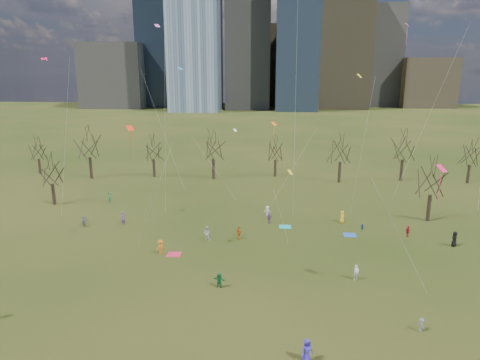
# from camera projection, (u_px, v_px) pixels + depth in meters

# --- Properties ---
(ground) EXTENTS (500.00, 500.00, 0.00)m
(ground) POSITION_uv_depth(u_px,v_px,m) (232.00, 274.00, 44.24)
(ground) COLOR black
(ground) RESTS_ON ground
(downtown_skyline) EXTENTS (212.50, 78.00, 118.00)m
(downtown_skyline) POSITION_uv_depth(u_px,v_px,m) (259.00, 37.00, 238.55)
(downtown_skyline) COLOR slate
(downtown_skyline) RESTS_ON ground
(bare_tree_row) EXTENTS (113.04, 29.80, 9.50)m
(bare_tree_row) POSITION_uv_depth(u_px,v_px,m) (248.00, 151.00, 78.75)
(bare_tree_row) COLOR black
(bare_tree_row) RESTS_ON ground
(blanket_teal) EXTENTS (1.60, 1.50, 0.03)m
(blanket_teal) POSITION_uv_depth(u_px,v_px,m) (285.00, 227.00, 57.64)
(blanket_teal) COLOR teal
(blanket_teal) RESTS_ON ground
(blanket_navy) EXTENTS (1.60, 1.50, 0.03)m
(blanket_navy) POSITION_uv_depth(u_px,v_px,m) (350.00, 235.00, 54.74)
(blanket_navy) COLOR #254BAD
(blanket_navy) RESTS_ON ground
(blanket_crimson) EXTENTS (1.60, 1.50, 0.03)m
(blanket_crimson) POSITION_uv_depth(u_px,v_px,m) (174.00, 254.00, 48.95)
(blanket_crimson) COLOR #C82842
(blanket_crimson) RESTS_ON ground
(person_0) EXTENTS (1.04, 0.89, 1.80)m
(person_0) POSITION_uv_depth(u_px,v_px,m) (307.00, 351.00, 30.65)
(person_0) COLOR #382AB6
(person_0) RESTS_ON ground
(person_1) EXTENTS (0.70, 0.59, 1.62)m
(person_1) POSITION_uv_depth(u_px,v_px,m) (356.00, 273.00, 42.76)
(person_1) COLOR silver
(person_1) RESTS_ON ground
(person_3) EXTENTS (0.66, 0.86, 1.17)m
(person_3) POSITION_uv_depth(u_px,v_px,m) (421.00, 325.00, 34.32)
(person_3) COLOR slate
(person_3) RESTS_ON ground
(person_4) EXTENTS (0.99, 0.98, 1.67)m
(person_4) POSITION_uv_depth(u_px,v_px,m) (239.00, 233.00, 53.19)
(person_4) COLOR orange
(person_4) RESTS_ON ground
(person_5) EXTENTS (1.47, 0.83, 1.51)m
(person_5) POSITION_uv_depth(u_px,v_px,m) (219.00, 280.00, 41.29)
(person_5) COLOR #176A34
(person_5) RESTS_ON ground
(person_6) EXTENTS (1.02, 1.09, 1.87)m
(person_6) POSITION_uv_depth(u_px,v_px,m) (455.00, 239.00, 51.00)
(person_6) COLOR black
(person_6) RESTS_ON ground
(person_7) EXTENTS (0.70, 0.79, 1.82)m
(person_7) POSITION_uv_depth(u_px,v_px,m) (123.00, 218.00, 58.27)
(person_7) COLOR #75458B
(person_7) RESTS_ON ground
(person_8) EXTENTS (0.59, 0.59, 0.96)m
(person_8) POSITION_uv_depth(u_px,v_px,m) (362.00, 227.00, 56.16)
(person_8) COLOR #225095
(person_8) RESTS_ON ground
(person_9) EXTENTS (0.98, 0.59, 1.48)m
(person_9) POSITION_uv_depth(u_px,v_px,m) (267.00, 211.00, 61.90)
(person_9) COLOR white
(person_9) RESTS_ON ground
(person_10) EXTENTS (0.94, 0.75, 1.49)m
(person_10) POSITION_uv_depth(u_px,v_px,m) (408.00, 231.00, 53.97)
(person_10) COLOR maroon
(person_10) RESTS_ON ground
(person_11) EXTENTS (0.92, 1.52, 1.56)m
(person_11) POSITION_uv_depth(u_px,v_px,m) (84.00, 221.00, 57.56)
(person_11) COLOR slate
(person_11) RESTS_ON ground
(person_12) EXTENTS (0.82, 0.97, 1.70)m
(person_12) POSITION_uv_depth(u_px,v_px,m) (342.00, 217.00, 59.02)
(person_12) COLOR yellow
(person_12) RESTS_ON ground
(person_13) EXTENTS (0.61, 0.76, 1.82)m
(person_13) POSITION_uv_depth(u_px,v_px,m) (110.00, 198.00, 67.86)
(person_13) COLOR #1C7E54
(person_13) RESTS_ON ground
(person_14) EXTENTS (1.00, 0.86, 1.76)m
(person_14) POSITION_uv_depth(u_px,v_px,m) (207.00, 233.00, 53.01)
(person_14) COLOR silver
(person_14) RESTS_ON ground
(person_15) EXTENTS (1.21, 1.29, 1.75)m
(person_15) POSITION_uv_depth(u_px,v_px,m) (161.00, 247.00, 48.81)
(person_15) COLOR orange
(person_15) RESTS_ON ground
(person_16) EXTENTS (0.99, 0.99, 1.69)m
(person_16) POSITION_uv_depth(u_px,v_px,m) (269.00, 217.00, 58.80)
(person_16) COLOR #8C4C99
(person_16) RESTS_ON ground
(kites_airborne) EXTENTS (58.70, 36.56, 34.08)m
(kites_airborne) POSITION_uv_depth(u_px,v_px,m) (283.00, 132.00, 52.44)
(kites_airborne) COLOR red
(kites_airborne) RESTS_ON ground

